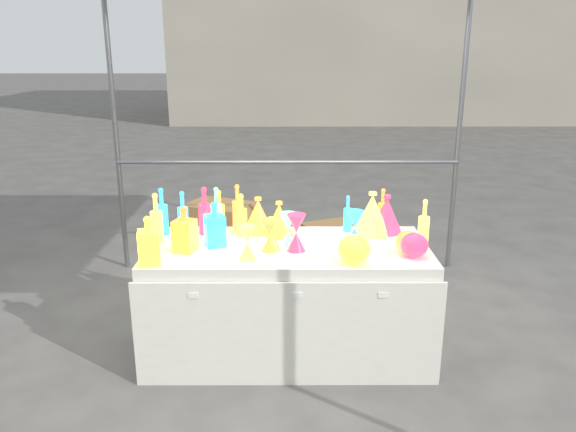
{
  "coord_description": "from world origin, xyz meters",
  "views": [
    {
      "loc": [
        -0.01,
        -3.39,
        1.98
      ],
      "look_at": [
        0.0,
        0.0,
        0.95
      ],
      "focal_mm": 35.0,
      "sensor_mm": 36.0,
      "label": 1
    }
  ],
  "objects_px": {
    "cardboard_box_closed": "(219,224)",
    "globe_0": "(354,251)",
    "display_table": "(288,300)",
    "lampshade_0": "(258,215)",
    "decanter_0": "(149,240)",
    "hourglass_0": "(269,236)",
    "bottle_0": "(219,210)"
  },
  "relations": [
    {
      "from": "cardboard_box_closed",
      "to": "globe_0",
      "type": "height_order",
      "value": "globe_0"
    },
    {
      "from": "globe_0",
      "to": "lampshade_0",
      "type": "height_order",
      "value": "lampshade_0"
    },
    {
      "from": "cardboard_box_closed",
      "to": "hourglass_0",
      "type": "bearing_deg",
      "value": -51.55
    },
    {
      "from": "display_table",
      "to": "cardboard_box_closed",
      "type": "height_order",
      "value": "display_table"
    },
    {
      "from": "bottle_0",
      "to": "decanter_0",
      "type": "bearing_deg",
      "value": -117.43
    },
    {
      "from": "cardboard_box_closed",
      "to": "bottle_0",
      "type": "xyz_separation_m",
      "value": [
        0.22,
        -1.76,
        0.67
      ]
    },
    {
      "from": "cardboard_box_closed",
      "to": "lampshade_0",
      "type": "relative_size",
      "value": 2.49
    },
    {
      "from": "hourglass_0",
      "to": "decanter_0",
      "type": "bearing_deg",
      "value": -162.65
    },
    {
      "from": "bottle_0",
      "to": "hourglass_0",
      "type": "distance_m",
      "value": 0.56
    },
    {
      "from": "display_table",
      "to": "hourglass_0",
      "type": "relative_size",
      "value": 9.48
    },
    {
      "from": "bottle_0",
      "to": "globe_0",
      "type": "height_order",
      "value": "bottle_0"
    },
    {
      "from": "cardboard_box_closed",
      "to": "globe_0",
      "type": "xyz_separation_m",
      "value": [
        1.09,
        -2.4,
        0.6
      ]
    },
    {
      "from": "bottle_0",
      "to": "display_table",
      "type": "bearing_deg",
      "value": -35.88
    },
    {
      "from": "decanter_0",
      "to": "hourglass_0",
      "type": "bearing_deg",
      "value": 5.51
    },
    {
      "from": "display_table",
      "to": "decanter_0",
      "type": "height_order",
      "value": "decanter_0"
    },
    {
      "from": "display_table",
      "to": "bottle_0",
      "type": "height_order",
      "value": "bottle_0"
    },
    {
      "from": "display_table",
      "to": "cardboard_box_closed",
      "type": "relative_size",
      "value": 2.98
    },
    {
      "from": "cardboard_box_closed",
      "to": "globe_0",
      "type": "relative_size",
      "value": 3.18
    },
    {
      "from": "display_table",
      "to": "cardboard_box_closed",
      "type": "xyz_separation_m",
      "value": [
        -0.7,
        2.1,
        -0.15
      ]
    },
    {
      "from": "display_table",
      "to": "decanter_0",
      "type": "bearing_deg",
      "value": -159.56
    },
    {
      "from": "cardboard_box_closed",
      "to": "display_table",
      "type": "bearing_deg",
      "value": -48.05
    },
    {
      "from": "display_table",
      "to": "lampshade_0",
      "type": "distance_m",
      "value": 0.61
    },
    {
      "from": "lampshade_0",
      "to": "globe_0",
      "type": "bearing_deg",
      "value": -68.09
    },
    {
      "from": "cardboard_box_closed",
      "to": "hourglass_0",
      "type": "distance_m",
      "value": 2.35
    },
    {
      "from": "globe_0",
      "to": "cardboard_box_closed",
      "type": "bearing_deg",
      "value": 114.41
    },
    {
      "from": "bottle_0",
      "to": "globe_0",
      "type": "xyz_separation_m",
      "value": [
        0.87,
        -0.64,
        -0.06
      ]
    },
    {
      "from": "bottle_0",
      "to": "decanter_0",
      "type": "distance_m",
      "value": 0.73
    },
    {
      "from": "decanter_0",
      "to": "globe_0",
      "type": "bearing_deg",
      "value": -11.51
    },
    {
      "from": "hourglass_0",
      "to": "lampshade_0",
      "type": "bearing_deg",
      "value": 102.96
    },
    {
      "from": "cardboard_box_closed",
      "to": "bottle_0",
      "type": "bearing_deg",
      "value": -59.23
    },
    {
      "from": "hourglass_0",
      "to": "display_table",
      "type": "bearing_deg",
      "value": 36.17
    },
    {
      "from": "cardboard_box_closed",
      "to": "decanter_0",
      "type": "height_order",
      "value": "decanter_0"
    }
  ]
}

